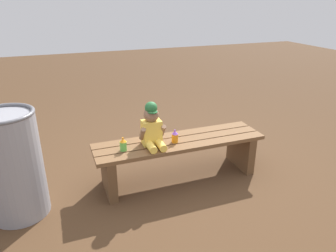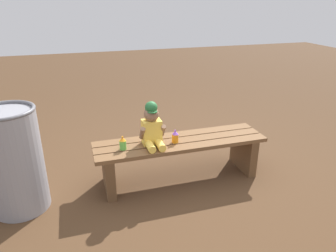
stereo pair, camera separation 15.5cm
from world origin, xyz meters
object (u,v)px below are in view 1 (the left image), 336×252
(park_bench, at_px, (180,152))
(sippy_cup_right, at_px, (175,136))
(child_figure, at_px, (152,127))
(trash_bin, at_px, (13,165))
(sippy_cup_left, at_px, (123,144))

(park_bench, bearing_deg, sippy_cup_right, -153.06)
(child_figure, height_order, trash_bin, trash_bin)
(sippy_cup_right, xyz_separation_m, trash_bin, (-1.37, -0.01, -0.03))
(child_figure, relative_size, sippy_cup_right, 3.26)
(sippy_cup_left, bearing_deg, trash_bin, -179.67)
(child_figure, height_order, sippy_cup_left, child_figure)
(park_bench, bearing_deg, child_figure, -177.63)
(park_bench, distance_m, sippy_cup_left, 0.58)
(sippy_cup_left, height_order, trash_bin, trash_bin)
(sippy_cup_left, bearing_deg, park_bench, 3.31)
(child_figure, relative_size, trash_bin, 0.46)
(park_bench, height_order, child_figure, child_figure)
(park_bench, distance_m, trash_bin, 1.44)
(child_figure, distance_m, sippy_cup_left, 0.30)
(park_bench, bearing_deg, trash_bin, -178.53)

